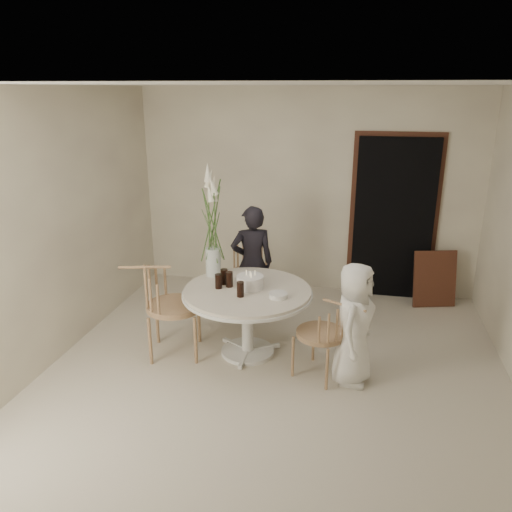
% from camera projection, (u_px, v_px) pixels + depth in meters
% --- Properties ---
extents(ground, '(4.50, 4.50, 0.00)m').
position_uv_depth(ground, '(276.00, 369.00, 5.00)').
color(ground, beige).
rests_on(ground, ground).
extents(room_shell, '(4.50, 4.50, 4.50)m').
position_uv_depth(room_shell, '(278.00, 211.00, 4.48)').
color(room_shell, silver).
rests_on(room_shell, ground).
extents(doorway, '(1.00, 0.10, 2.10)m').
position_uv_depth(doorway, '(393.00, 220.00, 6.46)').
color(doorway, black).
rests_on(doorway, ground).
extents(door_trim, '(1.12, 0.03, 2.22)m').
position_uv_depth(door_trim, '(394.00, 214.00, 6.48)').
color(door_trim, '#55251D').
rests_on(door_trim, ground).
extents(table, '(1.33, 1.33, 0.73)m').
position_uv_depth(table, '(247.00, 299.00, 5.10)').
color(table, silver).
rests_on(table, ground).
extents(picture_frame, '(0.57, 0.30, 0.72)m').
position_uv_depth(picture_frame, '(435.00, 279.00, 6.35)').
color(picture_frame, '#55251D').
rests_on(picture_frame, ground).
extents(chair_far, '(0.54, 0.57, 0.82)m').
position_uv_depth(chair_far, '(250.00, 263.00, 6.42)').
color(chair_far, '#9E7755').
rests_on(chair_far, ground).
extents(chair_right, '(0.60, 0.59, 0.82)m').
position_uv_depth(chair_right, '(332.00, 329.00, 4.67)').
color(chair_right, '#9E7755').
rests_on(chair_right, ground).
extents(chair_left, '(0.67, 0.63, 0.99)m').
position_uv_depth(chair_left, '(160.00, 297.00, 5.10)').
color(chair_left, '#9E7755').
rests_on(chair_left, ground).
extents(girl, '(0.59, 0.49, 1.39)m').
position_uv_depth(girl, '(252.00, 263.00, 5.91)').
color(girl, black).
rests_on(girl, ground).
extents(boy, '(0.49, 0.65, 1.19)m').
position_uv_depth(boy, '(354.00, 324.00, 4.62)').
color(boy, white).
rests_on(boy, ground).
extents(birthday_cake, '(0.28, 0.28, 0.18)m').
position_uv_depth(birthday_cake, '(250.00, 282.00, 5.08)').
color(birthday_cake, white).
rests_on(birthday_cake, table).
extents(cola_tumbler_a, '(0.08, 0.08, 0.16)m').
position_uv_depth(cola_tumbler_a, '(229.00, 279.00, 5.11)').
color(cola_tumbler_a, black).
rests_on(cola_tumbler_a, table).
extents(cola_tumbler_b, '(0.09, 0.09, 0.15)m').
position_uv_depth(cola_tumbler_b, '(240.00, 289.00, 4.86)').
color(cola_tumbler_b, black).
rests_on(cola_tumbler_b, table).
extents(cola_tumbler_c, '(0.09, 0.09, 0.15)m').
position_uv_depth(cola_tumbler_c, '(219.00, 281.00, 5.07)').
color(cola_tumbler_c, black).
rests_on(cola_tumbler_c, table).
extents(cola_tumbler_d, '(0.10, 0.10, 0.16)m').
position_uv_depth(cola_tumbler_d, '(224.00, 277.00, 5.17)').
color(cola_tumbler_d, black).
rests_on(cola_tumbler_d, table).
extents(plate_stack, '(0.22, 0.22, 0.05)m').
position_uv_depth(plate_stack, '(278.00, 295.00, 4.86)').
color(plate_stack, silver).
rests_on(plate_stack, table).
extents(flower_vase, '(0.17, 0.17, 1.22)m').
position_uv_depth(flower_vase, '(212.00, 227.00, 5.27)').
color(flower_vase, silver).
rests_on(flower_vase, table).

